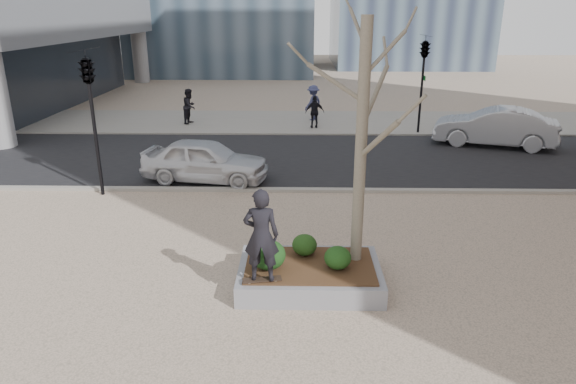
{
  "coord_description": "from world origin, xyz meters",
  "views": [
    {
      "loc": [
        0.73,
        -9.72,
        5.57
      ],
      "look_at": [
        0.5,
        2.0,
        1.4
      ],
      "focal_mm": 32.0,
      "sensor_mm": 36.0,
      "label": 1
    }
  ],
  "objects_px": {
    "skateboarder": "(261,235)",
    "police_car": "(205,160)",
    "planter": "(310,275)",
    "skateboard": "(262,281)"
  },
  "relations": [
    {
      "from": "planter",
      "to": "skateboard",
      "type": "distance_m",
      "value": 1.22
    },
    {
      "from": "skateboard",
      "to": "police_car",
      "type": "height_order",
      "value": "police_car"
    },
    {
      "from": "planter",
      "to": "skateboarder",
      "type": "xyz_separation_m",
      "value": [
        -0.96,
        -0.71,
        1.25
      ]
    },
    {
      "from": "planter",
      "to": "skateboard",
      "type": "relative_size",
      "value": 3.85
    },
    {
      "from": "planter",
      "to": "police_car",
      "type": "height_order",
      "value": "police_car"
    },
    {
      "from": "skateboarder",
      "to": "police_car",
      "type": "height_order",
      "value": "skateboarder"
    },
    {
      "from": "planter",
      "to": "police_car",
      "type": "xyz_separation_m",
      "value": [
        -3.42,
        7.0,
        0.52
      ]
    },
    {
      "from": "police_car",
      "to": "skateboard",
      "type": "bearing_deg",
      "value": -152.87
    },
    {
      "from": "skateboard",
      "to": "police_car",
      "type": "bearing_deg",
      "value": 96.96
    },
    {
      "from": "skateboard",
      "to": "skateboarder",
      "type": "relative_size",
      "value": 0.41
    }
  ]
}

